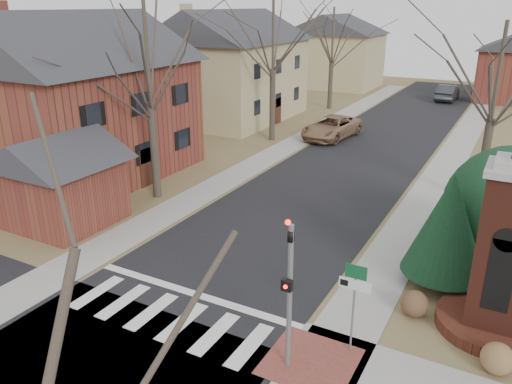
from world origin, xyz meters
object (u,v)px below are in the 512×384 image
Objects in this scene: traffic_signal_pole at (290,283)px; pickup_truck at (332,127)px; distant_car at (448,93)px; brick_gate_monument at (502,266)px; sign_post at (354,291)px.

traffic_signal_pole reaches higher than pickup_truck.
traffic_signal_pole is at bearing 94.17° from distant_car.
traffic_signal_pole reaches higher than distant_car.
brick_gate_monument reaches higher than pickup_truck.
traffic_signal_pole is 1.64× the size of sign_post.
distant_car reaches higher than pickup_truck.
pickup_truck is at bearing 107.81° from traffic_signal_pole.
brick_gate_monument is (3.41, 3.01, 0.22)m from sign_post.
brick_gate_monument reaches higher than sign_post.
pickup_truck is at bearing 76.68° from distant_car.
sign_post is 0.42× the size of brick_gate_monument.
sign_post is at bearing -138.58° from brick_gate_monument.
sign_post is (1.29, 1.41, -0.64)m from traffic_signal_pole.
distant_car is (-2.70, 44.05, -1.78)m from traffic_signal_pole.
traffic_signal_pole is 0.79× the size of pickup_truck.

